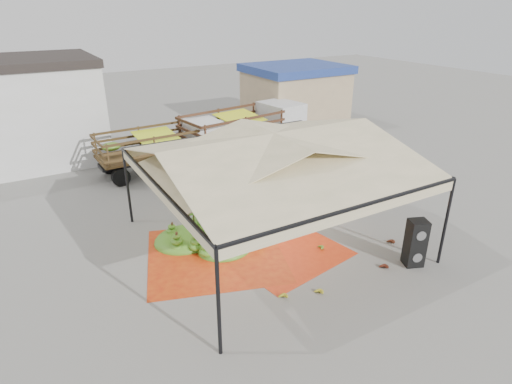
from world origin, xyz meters
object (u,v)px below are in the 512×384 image
vendor (248,184)px  banana_heap (222,222)px  truck_left (168,143)px  truck_right (250,125)px  speaker_stack (415,243)px

vendor → banana_heap: bearing=51.9°
vendor → truck_left: size_ratio=0.24×
banana_heap → truck_right: size_ratio=0.65×
speaker_stack → vendor: 7.40m
banana_heap → truck_left: 7.79m
vendor → truck_left: bearing=-65.7°
speaker_stack → truck_right: size_ratio=0.21×
banana_heap → vendor: bearing=43.5°
vendor → truck_left: 5.80m
banana_heap → speaker_stack: bearing=-46.9°
speaker_stack → truck_right: truck_right is taller
truck_right → speaker_stack: bearing=-103.8°
truck_left → truck_right: 4.97m
banana_heap → speaker_stack: speaker_stack is taller
vendor → speaker_stack: bearing=116.4°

